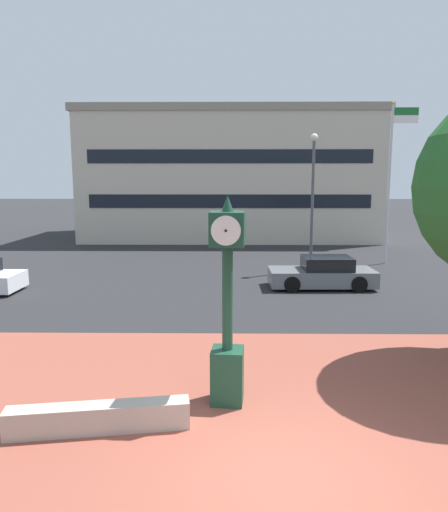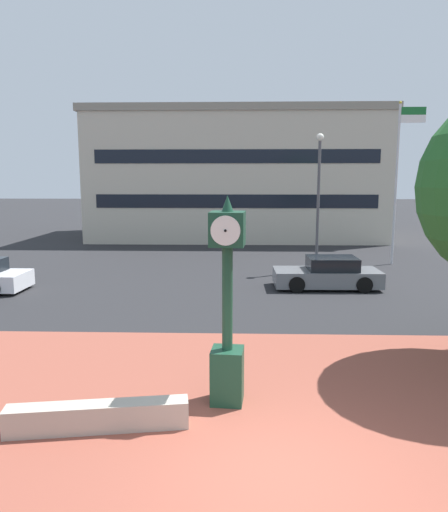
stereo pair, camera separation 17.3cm
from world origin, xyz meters
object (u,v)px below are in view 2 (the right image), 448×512
object	(u,v)px
street_clock	(227,314)
civic_building	(237,175)
street_lamp_post	(319,188)
flagpole_primary	(399,173)
car_street_near	(328,274)

from	to	relation	value
street_clock	civic_building	distance (m)	28.73
street_lamp_post	street_clock	bearing A→B (deg)	-105.73
street_clock	flagpole_primary	bearing A→B (deg)	67.31
flagpole_primary	street_lamp_post	bearing A→B (deg)	-156.10
street_clock	flagpole_primary	distance (m)	18.33
car_street_near	street_lamp_post	xyz separation A→B (m)	(0.13, 3.81, 3.43)
street_clock	flagpole_primary	size ratio (longest dim) A/B	0.50
street_clock	car_street_near	xyz separation A→B (m)	(3.85, 10.34, -1.26)
flagpole_primary	street_lamp_post	distance (m)	4.81
civic_building	street_lamp_post	bearing A→B (deg)	-74.56
flagpole_primary	car_street_near	bearing A→B (deg)	-128.01
street_lamp_post	flagpole_primary	bearing A→B (deg)	23.90
street_lamp_post	civic_building	bearing A→B (deg)	105.44
street_lamp_post	car_street_near	bearing A→B (deg)	-92.01
flagpole_primary	civic_building	bearing A→B (deg)	123.69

